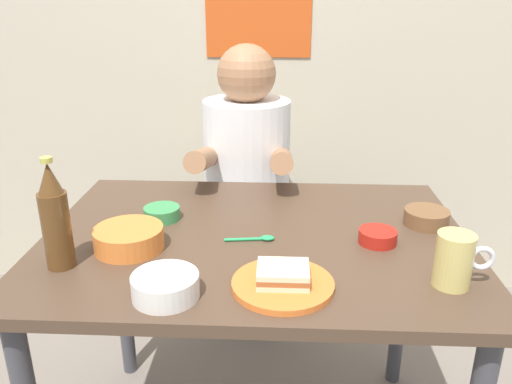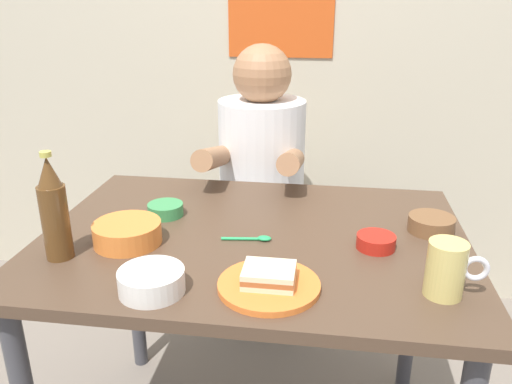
% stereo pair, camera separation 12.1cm
% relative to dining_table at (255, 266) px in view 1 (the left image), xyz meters
% --- Properties ---
extents(wall_back, '(4.40, 0.09, 2.60)m').
position_rel_dining_table_xyz_m(wall_back, '(-0.00, 1.05, 0.65)').
color(wall_back, '#BCB299').
rests_on(wall_back, ground).
extents(dining_table, '(1.10, 0.80, 0.74)m').
position_rel_dining_table_xyz_m(dining_table, '(0.00, 0.00, 0.00)').
color(dining_table, '#4C3828').
rests_on(dining_table, ground).
extents(stool, '(0.34, 0.34, 0.45)m').
position_rel_dining_table_xyz_m(stool, '(-0.06, 0.63, -0.30)').
color(stool, '#4C4C51').
rests_on(stool, ground).
extents(person_seated, '(0.33, 0.56, 0.72)m').
position_rel_dining_table_xyz_m(person_seated, '(-0.06, 0.62, 0.12)').
color(person_seated, white).
rests_on(person_seated, stool).
extents(plate_orange, '(0.22, 0.22, 0.01)m').
position_rel_dining_table_xyz_m(plate_orange, '(0.07, -0.26, 0.10)').
color(plate_orange, orange).
rests_on(plate_orange, dining_table).
extents(sandwich, '(0.11, 0.09, 0.04)m').
position_rel_dining_table_xyz_m(sandwich, '(0.07, -0.26, 0.13)').
color(sandwich, beige).
rests_on(sandwich, plate_orange).
extents(beer_mug, '(0.13, 0.08, 0.12)m').
position_rel_dining_table_xyz_m(beer_mug, '(0.44, -0.23, 0.15)').
color(beer_mug, '#D1BC66').
rests_on(beer_mug, dining_table).
extents(beer_bottle, '(0.06, 0.06, 0.26)m').
position_rel_dining_table_xyz_m(beer_bottle, '(-0.44, -0.19, 0.21)').
color(beer_bottle, '#593819').
rests_on(beer_bottle, dining_table).
extents(dip_bowl_green, '(0.10, 0.10, 0.03)m').
position_rel_dining_table_xyz_m(dip_bowl_green, '(-0.26, 0.09, 0.11)').
color(dip_bowl_green, '#388C4C').
rests_on(dip_bowl_green, dining_table).
extents(soup_bowl_orange, '(0.17, 0.17, 0.05)m').
position_rel_dining_table_xyz_m(soup_bowl_orange, '(-0.31, -0.09, 0.12)').
color(soup_bowl_orange, orange).
rests_on(soup_bowl_orange, dining_table).
extents(rice_bowl_white, '(0.14, 0.14, 0.05)m').
position_rel_dining_table_xyz_m(rice_bowl_white, '(-0.17, -0.30, 0.12)').
color(rice_bowl_white, silver).
rests_on(rice_bowl_white, dining_table).
extents(sambal_bowl_red, '(0.10, 0.10, 0.03)m').
position_rel_dining_table_xyz_m(sambal_bowl_red, '(0.31, -0.03, 0.11)').
color(sambal_bowl_red, '#B21E14').
rests_on(sambal_bowl_red, dining_table).
extents(condiment_bowl_brown, '(0.12, 0.12, 0.04)m').
position_rel_dining_table_xyz_m(condiment_bowl_brown, '(0.46, 0.09, 0.12)').
color(condiment_bowl_brown, brown).
rests_on(condiment_bowl_brown, dining_table).
extents(spoon, '(0.13, 0.03, 0.01)m').
position_rel_dining_table_xyz_m(spoon, '(0.01, -0.03, 0.10)').
color(spoon, '#26A559').
rests_on(spoon, dining_table).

